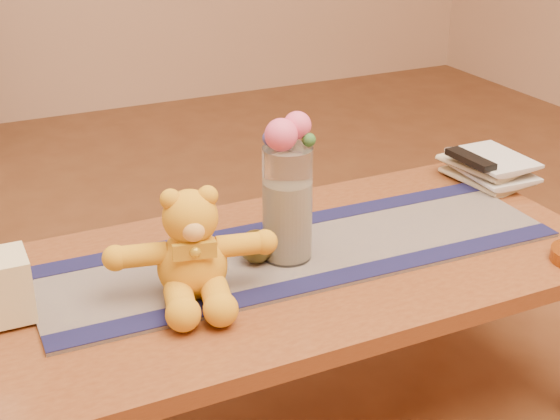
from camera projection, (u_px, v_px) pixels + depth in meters
name	position (u px, v px, depth m)	size (l,w,h in m)	color
floor	(298.00, 417.00, 1.97)	(5.50, 5.50, 0.00)	brown
coffee_table_top	(300.00, 266.00, 1.79)	(1.40, 0.70, 0.04)	brown
table_leg_bl	(4.00, 352.00, 1.87)	(0.07, 0.07, 0.41)	brown
table_leg_br	(444.00, 246.00, 2.37)	(0.07, 0.07, 0.41)	brown
persian_runner	(301.00, 252.00, 1.80)	(1.20, 0.35, 0.01)	#191740
runner_border_near	(331.00, 279.00, 1.68)	(1.20, 0.06, 0.00)	#151541
runner_border_far	(276.00, 225.00, 1.92)	(1.20, 0.06, 0.00)	#151541
teddy_bear	(191.00, 244.00, 1.58)	(0.33, 0.27, 0.22)	gold
pillar_candle	(2.00, 287.00, 1.52)	(0.11, 0.11, 0.13)	beige
glass_vase	(287.00, 204.00, 1.72)	(0.11, 0.11, 0.26)	silver
potpourri_fill	(287.00, 220.00, 1.73)	(0.09, 0.09, 0.18)	beige
rose_left	(281.00, 135.00, 1.63)	(0.07, 0.07, 0.07)	#EC5381
rose_right	(297.00, 125.00, 1.66)	(0.06, 0.06, 0.06)	#EC5381
blue_flower_back	(285.00, 130.00, 1.68)	(0.04, 0.04, 0.04)	#464699
blue_flower_side	(271.00, 138.00, 1.66)	(0.04, 0.04, 0.04)	#464699
leaf_sprig	(309.00, 140.00, 1.65)	(0.03, 0.03, 0.03)	#33662D
bronze_ball	(256.00, 246.00, 1.73)	(0.08, 0.08, 0.08)	#443B16
book_bottom	(465.00, 183.00, 2.15)	(0.17, 0.22, 0.02)	beige
book_lower	(468.00, 177.00, 2.14)	(0.16, 0.22, 0.02)	beige
book_upper	(464.00, 170.00, 2.14)	(0.17, 0.22, 0.02)	beige
book_top	(469.00, 164.00, 2.13)	(0.16, 0.22, 0.02)	beige
tv_remote	(470.00, 159.00, 2.11)	(0.04, 0.16, 0.02)	black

